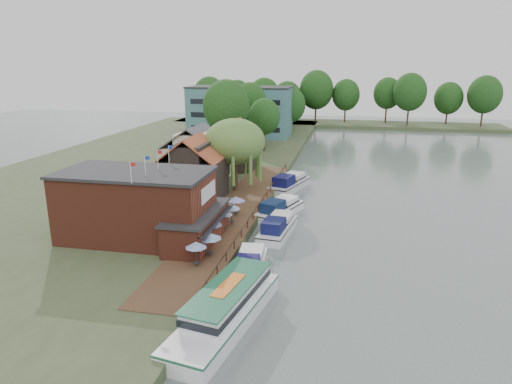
# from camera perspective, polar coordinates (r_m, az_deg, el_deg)

# --- Properties ---
(ground) EXTENTS (260.00, 260.00, 0.00)m
(ground) POSITION_cam_1_polar(r_m,az_deg,el_deg) (46.92, 4.25, -7.87)
(ground) COLOR #515E5A
(ground) RESTS_ON ground
(land_bank) EXTENTS (50.00, 140.00, 1.00)m
(land_bank) POSITION_cam_1_polar(r_m,az_deg,el_deg) (87.25, -12.49, 3.33)
(land_bank) COLOR #384728
(land_bank) RESTS_ON ground
(quay_deck) EXTENTS (6.00, 50.00, 0.10)m
(quay_deck) POSITION_cam_1_polar(r_m,az_deg,el_deg) (57.14, -2.37, -2.31)
(quay_deck) COLOR #47301E
(quay_deck) RESTS_ON land_bank
(quay_rail) EXTENTS (0.20, 49.00, 1.00)m
(quay_rail) POSITION_cam_1_polar(r_m,az_deg,el_deg) (56.90, 0.38, -1.90)
(quay_rail) COLOR black
(quay_rail) RESTS_ON land_bank
(pub) EXTENTS (20.00, 11.00, 7.30)m
(pub) POSITION_cam_1_polar(r_m,az_deg,el_deg) (48.05, -12.59, -1.72)
(pub) COLOR maroon
(pub) RESTS_ON land_bank
(hotel_block) EXTENTS (25.40, 12.40, 12.30)m
(hotel_block) POSITION_cam_1_polar(r_m,az_deg,el_deg) (116.50, -1.95, 10.06)
(hotel_block) COLOR #38666B
(hotel_block) RESTS_ON land_bank
(cottage_a) EXTENTS (8.60, 7.60, 8.50)m
(cottage_a) POSITION_cam_1_polar(r_m,az_deg,el_deg) (61.69, -7.84, 2.97)
(cottage_a) COLOR black
(cottage_a) RESTS_ON land_bank
(cottage_b) EXTENTS (9.60, 8.60, 8.50)m
(cottage_b) POSITION_cam_1_polar(r_m,az_deg,el_deg) (71.90, -7.47, 4.81)
(cottage_b) COLOR beige
(cottage_b) RESTS_ON land_bank
(cottage_c) EXTENTS (7.60, 7.60, 8.50)m
(cottage_c) POSITION_cam_1_polar(r_m,az_deg,el_deg) (79.25, -2.60, 5.95)
(cottage_c) COLOR black
(cottage_c) RESTS_ON land_bank
(willow) EXTENTS (8.60, 8.60, 10.43)m
(willow) POSITION_cam_1_polar(r_m,az_deg,el_deg) (64.88, -2.65, 4.60)
(willow) COLOR #476B2D
(willow) RESTS_ON land_bank
(umbrella_0) EXTENTS (1.97, 1.97, 2.38)m
(umbrella_0) POSITION_cam_1_polar(r_m,az_deg,el_deg) (41.64, -7.47, -7.70)
(umbrella_0) COLOR navy
(umbrella_0) RESTS_ON quay_deck
(umbrella_1) EXTENTS (2.40, 2.40, 2.38)m
(umbrella_1) POSITION_cam_1_polar(r_m,az_deg,el_deg) (43.53, -5.86, -6.58)
(umbrella_1) COLOR #1C509C
(umbrella_1) RESTS_ON quay_deck
(umbrella_2) EXTENTS (2.33, 2.33, 2.38)m
(umbrella_2) POSITION_cam_1_polar(r_m,az_deg,el_deg) (46.94, -5.62, -4.87)
(umbrella_2) COLOR navy
(umbrella_2) RESTS_ON quay_deck
(umbrella_3) EXTENTS (1.94, 1.94, 2.38)m
(umbrella_3) POSITION_cam_1_polar(r_m,az_deg,el_deg) (49.92, -4.02, -3.55)
(umbrella_3) COLOR navy
(umbrella_3) RESTS_ON quay_deck
(umbrella_4) EXTENTS (1.99, 1.99, 2.38)m
(umbrella_4) POSITION_cam_1_polar(r_m,az_deg,el_deg) (51.82, -3.06, -2.80)
(umbrella_4) COLOR navy
(umbrella_4) RESTS_ON quay_deck
(umbrella_5) EXTENTS (2.24, 2.24, 2.38)m
(umbrella_5) POSITION_cam_1_polar(r_m,az_deg,el_deg) (54.72, -2.53, -1.77)
(umbrella_5) COLOR navy
(umbrella_5) RESTS_ON quay_deck
(cruiser_0) EXTENTS (3.84, 9.57, 2.24)m
(cruiser_0) POSITION_cam_1_polar(r_m,az_deg,el_deg) (42.40, -0.80, -8.84)
(cruiser_0) COLOR white
(cruiser_0) RESTS_ON ground
(cruiser_1) EXTENTS (4.13, 10.04, 2.36)m
(cruiser_1) POSITION_cam_1_polar(r_m,az_deg,el_deg) (51.79, 2.74, -4.10)
(cruiser_1) COLOR white
(cruiser_1) RESTS_ON ground
(cruiser_2) EXTENTS (6.27, 10.47, 2.42)m
(cruiser_2) POSITION_cam_1_polar(r_m,az_deg,el_deg) (58.10, 2.98, -1.84)
(cruiser_2) COLOR white
(cruiser_2) RESTS_ON ground
(cruiser_3) EXTENTS (6.38, 11.26, 2.63)m
(cruiser_3) POSITION_cam_1_polar(r_m,az_deg,el_deg) (70.15, 4.19, 1.33)
(cruiser_3) COLOR silver
(cruiser_3) RESTS_ON ground
(tour_boat) EXTENTS (6.24, 14.19, 2.99)m
(tour_boat) POSITION_cam_1_polar(r_m,az_deg,el_deg) (34.76, -3.94, -14.10)
(tour_boat) COLOR silver
(tour_boat) RESTS_ON ground
(swan) EXTENTS (0.44, 0.44, 0.44)m
(swan) POSITION_cam_1_polar(r_m,az_deg,el_deg) (38.09, -4.01, -13.44)
(swan) COLOR white
(swan) RESTS_ON ground
(bank_tree_0) EXTENTS (8.85, 8.85, 14.96)m
(bank_tree_0) POSITION_cam_1_polar(r_m,az_deg,el_deg) (88.33, -3.73, 9.07)
(bank_tree_0) COLOR #143811
(bank_tree_0) RESTS_ON land_bank
(bank_tree_1) EXTENTS (6.57, 6.57, 10.92)m
(bank_tree_1) POSITION_cam_1_polar(r_m,az_deg,el_deg) (95.82, 1.02, 8.41)
(bank_tree_1) COLOR #143811
(bank_tree_1) RESTS_ON land_bank
(bank_tree_2) EXTENTS (7.15, 7.15, 13.83)m
(bank_tree_2) POSITION_cam_1_polar(r_m,az_deg,el_deg) (103.21, -0.75, 9.76)
(bank_tree_2) COLOR #143811
(bank_tree_2) RESTS_ON land_bank
(bank_tree_3) EXTENTS (8.18, 8.18, 12.05)m
(bank_tree_3) POSITION_cam_1_polar(r_m,az_deg,el_deg) (121.44, 4.24, 10.21)
(bank_tree_3) COLOR #143811
(bank_tree_3) RESTS_ON land_bank
(bank_tree_4) EXTENTS (6.15, 6.15, 10.03)m
(bank_tree_4) POSITION_cam_1_polar(r_m,az_deg,el_deg) (131.43, 3.97, 10.19)
(bank_tree_4) COLOR #143811
(bank_tree_4) RESTS_ON land_bank
(bank_tree_5) EXTENTS (7.11, 7.11, 10.68)m
(bank_tree_5) POSITION_cam_1_polar(r_m,az_deg,el_deg) (137.46, 4.04, 10.58)
(bank_tree_5) COLOR #143811
(bank_tree_5) RESTS_ON land_bank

